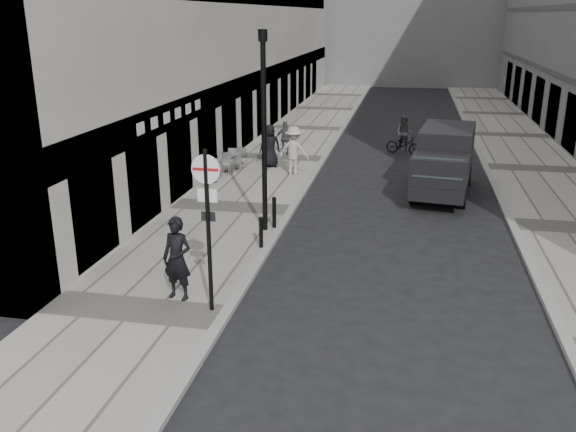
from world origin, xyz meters
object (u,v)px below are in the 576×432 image
at_px(walking_man, 177,259).
at_px(sign_post, 208,210).
at_px(cyclist, 404,139).
at_px(panel_van, 445,158).
at_px(lamppost, 264,123).

height_order(walking_man, sign_post, sign_post).
distance_m(walking_man, cyclist, 17.51).
xyz_separation_m(walking_man, cyclist, (4.72, 16.86, -0.37)).
xyz_separation_m(panel_van, cyclist, (-1.53, 6.43, -0.61)).
relative_size(walking_man, lamppost, 0.33).
bearing_deg(walking_man, panel_van, 70.23).
bearing_deg(cyclist, lamppost, -87.87).
height_order(sign_post, cyclist, sign_post).
bearing_deg(walking_man, cyclist, 85.51).
relative_size(sign_post, lamppost, 0.62).
distance_m(sign_post, lamppost, 5.40).
distance_m(sign_post, cyclist, 17.76).
height_order(walking_man, lamppost, lamppost).
bearing_deg(lamppost, walking_man, -99.80).
xyz_separation_m(sign_post, panel_van, (5.34, 10.83, -1.09)).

